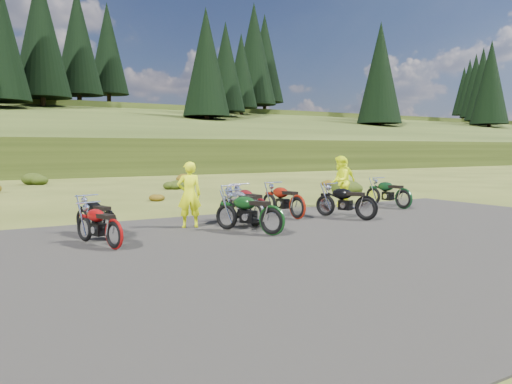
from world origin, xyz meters
TOP-DOWN VIEW (x-y plane):
  - ground at (0.00, 0.00)m, footprint 300.00×300.00m
  - gravel_pad at (0.00, -2.00)m, footprint 20.00×12.00m
  - hill_slope at (0.00, 50.00)m, footprint 300.00×45.97m
  - conifer_23 at (3.00, 62.00)m, footprint 7.48×7.48m
  - conifer_24 at (9.00, 68.00)m, footprint 7.04×7.04m
  - conifer_25 at (15.00, 74.00)m, footprint 6.60×6.60m
  - conifer_26 at (21.00, 49.00)m, footprint 6.16×6.16m
  - conifer_27 at (27.00, 55.00)m, footprint 5.72×5.72m
  - conifer_28 at (33.00, 61.00)m, footprint 5.28×5.28m
  - conifer_29 at (39.00, 67.00)m, footprint 7.92×7.92m
  - conifer_30 at (45.00, 73.00)m, footprint 7.48×7.48m
  - conifer_31 at (51.00, 48.00)m, footprint 7.04×7.04m
  - conifer_32 at (57.00, 54.00)m, footprint 6.60×6.60m
  - conifer_33 at (63.00, 60.00)m, footprint 6.16×6.16m
  - conifer_34 at (69.00, 66.00)m, footprint 5.72×5.72m
  - conifer_35 at (75.00, 72.00)m, footprint 5.28×5.28m
  - conifer_36 at (81.00, 78.00)m, footprint 7.92×7.92m
  - conifer_37 at (87.00, 53.00)m, footprint 7.48×7.48m
  - conifer_38 at (93.00, 59.00)m, footprint 7.04×7.04m
  - conifer_39 at (99.00, 65.00)m, footprint 6.60×6.60m
  - conifer_40 at (105.00, 71.00)m, footprint 6.16×6.16m
  - conifer_41 at (111.00, 77.00)m, footprint 5.72×5.72m
  - shrub_3 at (-3.30, 21.90)m, footprint 1.56×1.56m
  - shrub_4 at (-0.40, 9.20)m, footprint 0.77×0.77m
  - shrub_5 at (2.50, 14.50)m, footprint 1.03×1.03m
  - shrub_6 at (5.40, 19.80)m, footprint 1.30×1.30m
  - shrub_7 at (8.30, 7.10)m, footprint 1.56×1.56m
  - shrub_8 at (11.20, 12.40)m, footprint 0.77×0.77m
  - motorcycle_0 at (-4.41, 1.18)m, footprint 1.14×2.05m
  - motorcycle_1 at (-4.66, -0.10)m, footprint 1.12×1.96m
  - motorcycle_2 at (-0.83, -0.39)m, footprint 1.53×2.23m
  - motorcycle_3 at (-0.55, 0.85)m, footprint 0.92×2.21m
  - motorcycle_4 at (-0.27, 1.04)m, footprint 0.74×2.19m
  - motorcycle_5 at (3.01, 0.33)m, footprint 1.40×2.23m
  - motorcycle_6 at (1.40, 1.61)m, footprint 0.88×2.16m
  - motorcycle_7 at (6.15, 1.74)m, footprint 0.87×2.15m
  - person_middle at (-2.06, 1.86)m, footprint 0.74×0.58m
  - person_right_a at (4.71, 3.53)m, footprint 1.16×1.13m
  - person_right_b at (5.27, 3.92)m, footprint 1.09×0.52m

SIDE VIEW (x-z plane):
  - ground at x=0.00m, z-range 0.00..0.00m
  - gravel_pad at x=0.00m, z-range -0.02..0.02m
  - hill_slope at x=0.00m, z-range -4.69..4.69m
  - motorcycle_0 at x=-4.41m, z-range -0.51..0.51m
  - motorcycle_1 at x=-4.66m, z-range -0.49..0.49m
  - motorcycle_2 at x=-0.83m, z-range -0.56..0.56m
  - motorcycle_3 at x=-0.55m, z-range -0.56..0.56m
  - motorcycle_4 at x=-0.27m, z-range -0.57..0.57m
  - motorcycle_5 at x=3.01m, z-range -0.55..0.55m
  - motorcycle_6 at x=1.40m, z-range -0.55..0.55m
  - motorcycle_7 at x=6.15m, z-range -0.55..0.55m
  - shrub_4 at x=-0.40m, z-range 0.00..0.45m
  - shrub_8 at x=11.20m, z-range 0.00..0.45m
  - shrub_5 at x=2.50m, z-range 0.00..0.61m
  - shrub_6 at x=5.40m, z-range 0.00..0.77m
  - shrub_3 at x=-3.30m, z-range 0.00..0.92m
  - shrub_7 at x=8.30m, z-range 0.00..0.92m
  - person_middle at x=-2.06m, z-range 0.00..1.80m
  - person_right_b at x=5.27m, z-range 0.00..1.81m
  - person_right_a at x=4.71m, z-range 0.00..1.88m
  - conifer_26 at x=21.00m, z-range 5.37..21.37m
  - conifer_27 at x=27.00m, z-range 6.56..21.56m
  - conifer_31 at x=51.00m, z-range 5.18..23.18m
  - conifer_28 at x=33.00m, z-range 7.76..21.76m
  - conifer_32 at x=57.00m, z-range 6.37..23.37m
  - conifer_33 at x=63.00m, z-range 7.56..23.56m
  - conifer_37 at x=87.00m, z-range 6.17..25.17m
  - conifer_34 at x=69.00m, z-range 8.76..23.76m
  - conifer_38 at x=93.00m, z-range 7.37..25.37m
  - conifer_35 at x=75.00m, z-range 9.95..23.95m
  - conifer_39 at x=99.00m, z-range 8.56..25.56m
  - conifer_23 at x=3.00m, z-range 7.97..26.97m
  - conifer_41 at x=111.00m, z-range 10.15..25.15m
  - conifer_40 at x=105.00m, z-range 9.76..25.76m
  - conifer_24 at x=9.00m, z-range 9.16..27.16m
  - conifer_25 at x=15.00m, z-range 10.16..27.16m
  - conifer_29 at x=39.00m, z-range 8.97..28.97m
  - conifer_30 at x=45.00m, z-range 10.16..29.16m
  - conifer_36 at x=81.00m, z-range 10.16..30.16m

